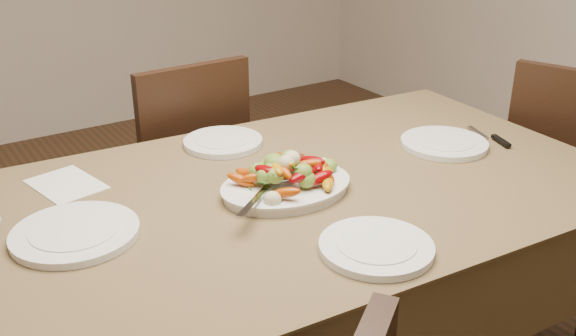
# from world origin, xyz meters

# --- Properties ---
(dining_table) EXTENTS (1.91, 1.17, 0.76)m
(dining_table) POSITION_xyz_m (0.13, 0.18, 0.38)
(dining_table) COLOR brown
(dining_table) RESTS_ON ground
(chair_far) EXTENTS (0.44, 0.44, 0.95)m
(chair_far) POSITION_xyz_m (0.16, 1.00, 0.47)
(chair_far) COLOR black
(chair_far) RESTS_ON ground
(chair_right) EXTENTS (0.53, 0.53, 0.95)m
(chair_right) POSITION_xyz_m (1.38, 0.12, 0.47)
(chair_right) COLOR black
(chair_right) RESTS_ON ground
(serving_platter) EXTENTS (0.36, 0.28, 0.02)m
(serving_platter) POSITION_xyz_m (0.12, 0.16, 0.77)
(serving_platter) COLOR white
(serving_platter) RESTS_ON dining_table
(roasted_vegetables) EXTENTS (0.30, 0.21, 0.09)m
(roasted_vegetables) POSITION_xyz_m (0.12, 0.16, 0.83)
(roasted_vegetables) COLOR #710204
(roasted_vegetables) RESTS_ON serving_platter
(serving_spoon) EXTENTS (0.23, 0.25, 0.03)m
(serving_spoon) POSITION_xyz_m (0.05, 0.13, 0.81)
(serving_spoon) COLOR #9EA0A8
(serving_spoon) RESTS_ON serving_platter
(plate_left) EXTENTS (0.29, 0.29, 0.02)m
(plate_left) POSITION_xyz_m (-0.42, 0.24, 0.77)
(plate_left) COLOR white
(plate_left) RESTS_ON dining_table
(plate_right) EXTENTS (0.27, 0.27, 0.02)m
(plate_right) POSITION_xyz_m (0.70, 0.17, 0.77)
(plate_right) COLOR white
(plate_right) RESTS_ON dining_table
(plate_far) EXTENTS (0.25, 0.25, 0.02)m
(plate_far) POSITION_xyz_m (0.14, 0.55, 0.77)
(plate_far) COLOR white
(plate_far) RESTS_ON dining_table
(plate_near) EXTENTS (0.26, 0.26, 0.02)m
(plate_near) POSITION_xyz_m (0.12, -0.19, 0.77)
(plate_near) COLOR white
(plate_near) RESTS_ON dining_table
(menu_card) EXTENTS (0.19, 0.24, 0.00)m
(menu_card) POSITION_xyz_m (-0.35, 0.53, 0.76)
(menu_card) COLOR silver
(menu_card) RESTS_ON dining_table
(table_knife) EXTENTS (0.08, 0.19, 0.01)m
(table_knife) POSITION_xyz_m (0.87, 0.13, 0.76)
(table_knife) COLOR #9EA0A8
(table_knife) RESTS_ON dining_table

